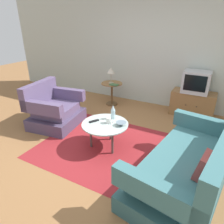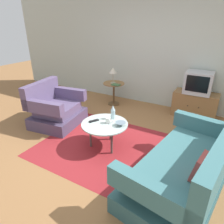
{
  "view_description": "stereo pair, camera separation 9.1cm",
  "coord_description": "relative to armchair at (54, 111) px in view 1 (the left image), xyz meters",
  "views": [
    {
      "loc": [
        1.45,
        -2.53,
        1.98
      ],
      "look_at": [
        -0.03,
        0.25,
        0.55
      ],
      "focal_mm": 32.13,
      "sensor_mm": 36.0,
      "label": 1
    },
    {
      "loc": [
        1.53,
        -2.48,
        1.98
      ],
      "look_at": [
        -0.03,
        0.25,
        0.55
      ],
      "focal_mm": 32.13,
      "sensor_mm": 36.0,
      "label": 2
    }
  ],
  "objects": [
    {
      "name": "armchair",
      "position": [
        0.0,
        0.0,
        0.0
      ],
      "size": [
        0.99,
        1.1,
        0.87
      ],
      "rotation": [
        0.0,
        0.0,
        -1.43
      ],
      "color": "#4B3E5C",
      "rests_on": "ground"
    },
    {
      "name": "mug",
      "position": [
        1.39,
        -0.19,
        0.19
      ],
      "size": [
        0.13,
        0.08,
        0.1
      ],
      "color": "white",
      "rests_on": "coffee_table"
    },
    {
      "name": "ground_plane",
      "position": [
        1.37,
        -0.23,
        -0.3
      ],
      "size": [
        16.0,
        16.0,
        0.0
      ],
      "primitive_type": "plane",
      "color": "olive"
    },
    {
      "name": "television",
      "position": [
        2.45,
        1.8,
        0.48
      ],
      "size": [
        0.55,
        0.46,
        0.46
      ],
      "color": "#B7B7BC",
      "rests_on": "tv_stand"
    },
    {
      "name": "coffee_table",
      "position": [
        1.34,
        -0.23,
        0.1
      ],
      "size": [
        0.77,
        0.77,
        0.44
      ],
      "color": "#B2C6C1",
      "rests_on": "ground"
    },
    {
      "name": "back_wall",
      "position": [
        1.37,
        2.13,
        1.05
      ],
      "size": [
        9.0,
        0.12,
        2.7
      ],
      "primitive_type": "cube",
      "color": "#B2BCB2",
      "rests_on": "ground"
    },
    {
      "name": "bowl",
      "position": [
        1.6,
        -0.16,
        0.17
      ],
      "size": [
        0.17,
        0.17,
        0.06
      ],
      "color": "slate",
      "rests_on": "coffee_table"
    },
    {
      "name": "area_rug",
      "position": [
        1.34,
        -0.23,
        -0.3
      ],
      "size": [
        2.15,
        1.91,
        0.0
      ],
      "primitive_type": "cube",
      "color": "maroon",
      "rests_on": "ground"
    },
    {
      "name": "vase",
      "position": [
        1.38,
        -0.01,
        0.26
      ],
      "size": [
        0.08,
        0.08,
        0.25
      ],
      "color": "silver",
      "rests_on": "coffee_table"
    },
    {
      "name": "tv_stand",
      "position": [
        2.45,
        1.82,
        -0.03
      ],
      "size": [
        0.93,
        0.46,
        0.55
      ],
      "color": "olive",
      "rests_on": "ground"
    },
    {
      "name": "couch",
      "position": [
        2.73,
        -0.53,
        -0.0
      ],
      "size": [
        1.21,
        1.95,
        0.93
      ],
      "rotation": [
        0.0,
        0.0,
        1.41
      ],
      "color": "#325C60",
      "rests_on": "ground"
    },
    {
      "name": "side_table",
      "position": [
        0.53,
        1.53,
        0.11
      ],
      "size": [
        0.53,
        0.53,
        0.57
      ],
      "color": "olive",
      "rests_on": "ground"
    },
    {
      "name": "table_lamp",
      "position": [
        0.52,
        1.5,
        0.57
      ],
      "size": [
        0.2,
        0.2,
        0.38
      ],
      "color": "#9E937A",
      "rests_on": "side_table"
    },
    {
      "name": "tv_remote_dark",
      "position": [
        1.15,
        -0.26,
        0.15
      ],
      "size": [
        0.12,
        0.17,
        0.02
      ],
      "rotation": [
        0.0,
        0.0,
        4.2
      ],
      "color": "black",
      "rests_on": "coffee_table"
    },
    {
      "name": "book",
      "position": [
        0.68,
        1.37,
        0.28
      ],
      "size": [
        0.21,
        0.15,
        0.03
      ],
      "rotation": [
        0.0,
        0.0,
        -0.06
      ],
      "color": "#3D663D",
      "rests_on": "side_table"
    }
  ]
}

